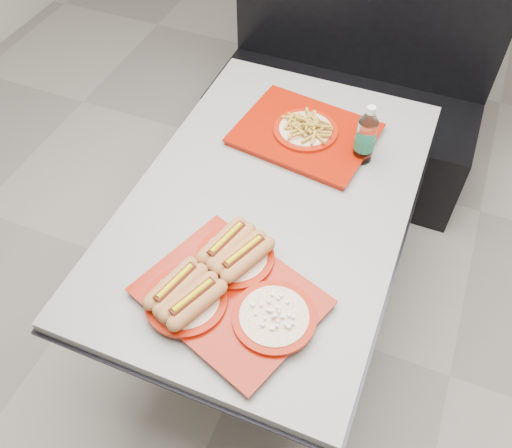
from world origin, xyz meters
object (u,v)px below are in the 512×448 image
at_px(diner_table, 270,228).
at_px(water_bottle, 366,137).
at_px(booth_bench, 347,96).
at_px(tray_far, 305,131).
at_px(tray_near, 226,288).

xyz_separation_m(diner_table, water_bottle, (0.23, 0.30, 0.26)).
xyz_separation_m(booth_bench, tray_far, (0.01, -0.76, 0.38)).
bearing_deg(diner_table, tray_far, 88.57).
bearing_deg(booth_bench, tray_far, -89.38).
distance_m(diner_table, tray_near, 0.46).
relative_size(diner_table, booth_bench, 1.05).
distance_m(booth_bench, tray_far, 0.85).
xyz_separation_m(diner_table, booth_bench, (0.00, 1.09, -0.18)).
bearing_deg(booth_bench, diner_table, -90.00).
bearing_deg(diner_table, tray_near, -87.31).
relative_size(tray_near, tray_far, 1.09).
bearing_deg(tray_far, tray_near, -89.16).
relative_size(tray_near, water_bottle, 2.53).
relative_size(booth_bench, tray_far, 2.53).
relative_size(diner_table, tray_far, 2.66).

